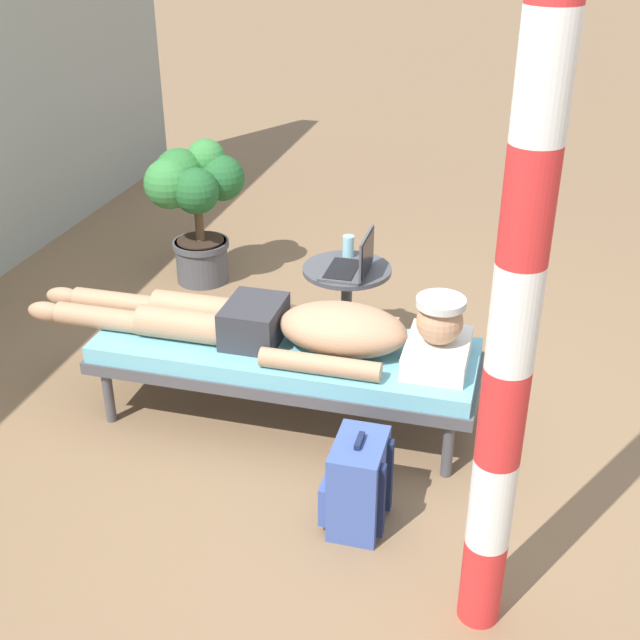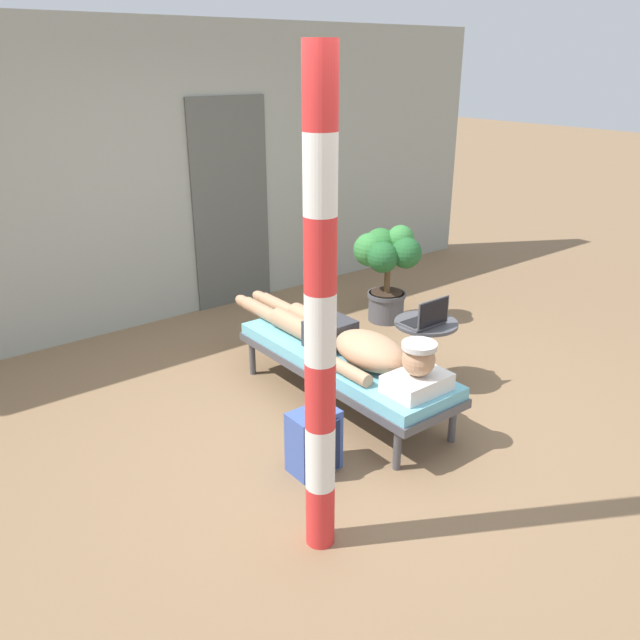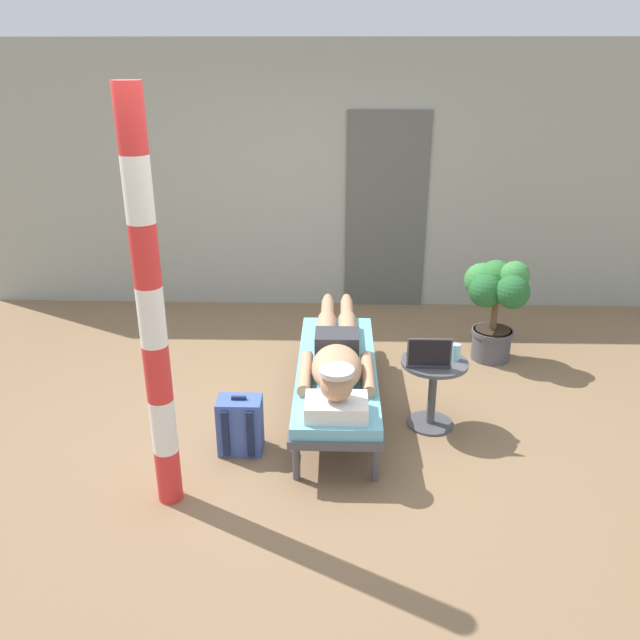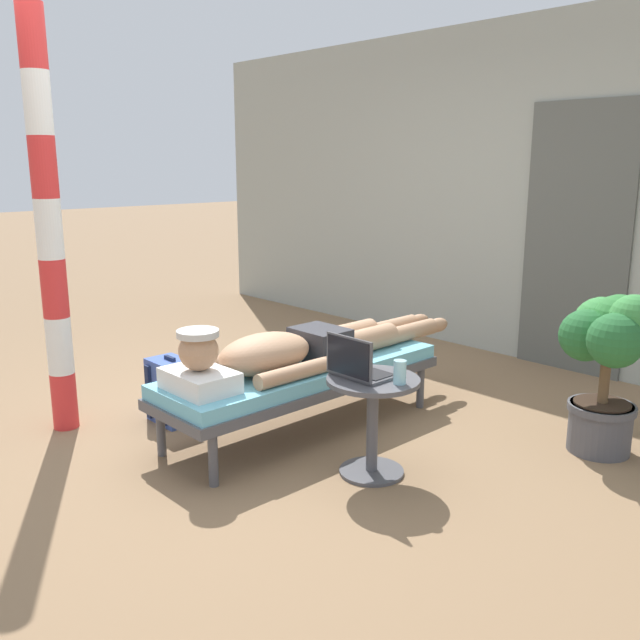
{
  "view_description": "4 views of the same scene",
  "coord_description": "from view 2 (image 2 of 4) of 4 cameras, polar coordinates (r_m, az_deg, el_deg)",
  "views": [
    {
      "loc": [
        -3.1,
        -0.84,
        2.35
      ],
      "look_at": [
        0.09,
        0.01,
        0.6
      ],
      "focal_mm": 46.36,
      "sensor_mm": 36.0,
      "label": 1
    },
    {
      "loc": [
        -2.55,
        -2.98,
        2.37
      ],
      "look_at": [
        -0.02,
        0.26,
        0.69
      ],
      "focal_mm": 36.2,
      "sensor_mm": 36.0,
      "label": 2
    },
    {
      "loc": [
        0.14,
        -4.09,
        2.55
      ],
      "look_at": [
        0.01,
        0.45,
        0.67
      ],
      "focal_mm": 36.15,
      "sensor_mm": 36.0,
      "label": 3
    },
    {
      "loc": [
        3.06,
        -2.4,
        1.6
      ],
      "look_at": [
        0.26,
        0.24,
        0.7
      ],
      "focal_mm": 38.22,
      "sensor_mm": 36.0,
      "label": 4
    }
  ],
  "objects": [
    {
      "name": "side_table",
      "position": [
        4.98,
        9.26,
        -1.93
      ],
      "size": [
        0.48,
        0.48,
        0.52
      ],
      "color": "#4C4C51",
      "rests_on": "ground"
    },
    {
      "name": "laptop",
      "position": [
        4.82,
        9.37,
        0.15
      ],
      "size": [
        0.31,
        0.24,
        0.23
      ],
      "color": "#4C4C51",
      "rests_on": "side_table"
    },
    {
      "name": "potted_plant",
      "position": [
        6.12,
        5.84,
        5.11
      ],
      "size": [
        0.52,
        0.58,
        0.92
      ],
      "color": "#4C4C51",
      "rests_on": "ground"
    },
    {
      "name": "ground_plane",
      "position": [
        4.58,
        2.2,
        -8.91
      ],
      "size": [
        40.0,
        40.0,
        0.0
      ],
      "primitive_type": "plane",
      "color": "#846647"
    },
    {
      "name": "drink_glass",
      "position": [
        5.02,
        10.35,
        0.99
      ],
      "size": [
        0.06,
        0.06,
        0.12
      ],
      "primitive_type": "cylinder",
      "color": "#99D8E5",
      "rests_on": "side_table"
    },
    {
      "name": "backpack",
      "position": [
        4.0,
        -0.59,
        -10.66
      ],
      "size": [
        0.3,
        0.26,
        0.42
      ],
      "color": "#3F59A5",
      "rests_on": "ground"
    },
    {
      "name": "house_wall_back",
      "position": [
        6.32,
        -12.56,
        12.42
      ],
      "size": [
        7.6,
        0.2,
        2.7
      ],
      "primitive_type": "cube",
      "color": "#999E93",
      "rests_on": "ground"
    },
    {
      "name": "lounge_chair",
      "position": [
        4.63,
        2.05,
        -3.71
      ],
      "size": [
        0.61,
        1.85,
        0.42
      ],
      "color": "#4C4C51",
      "rests_on": "ground"
    },
    {
      "name": "porch_post",
      "position": [
        2.95,
        0.03,
        -0.73
      ],
      "size": [
        0.15,
        0.15,
        2.44
      ],
      "color": "red",
      "rests_on": "ground"
    },
    {
      "name": "person_reclining",
      "position": [
        4.52,
        2.5,
        -1.94
      ],
      "size": [
        0.53,
        2.17,
        0.33
      ],
      "color": "white",
      "rests_on": "lounge_chair"
    },
    {
      "name": "house_door_panel",
      "position": [
        6.51,
        -7.89,
        10.06
      ],
      "size": [
        0.84,
        0.03,
        2.04
      ],
      "primitive_type": "cube",
      "color": "#545651",
      "rests_on": "ground"
    }
  ]
}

